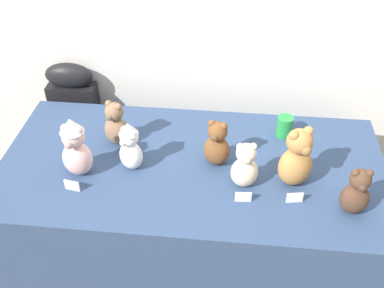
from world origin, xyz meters
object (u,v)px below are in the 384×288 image
teddy_bear_blush (75,148)px  instrument_case (80,131)px  party_cup_green (285,126)px  teddy_bear_snow (130,146)px  teddy_bear_caramel (297,159)px  teddy_bear_cocoa (356,193)px  display_table (192,220)px  teddy_bear_chestnut (217,144)px  teddy_bear_cream (245,166)px  teddy_bear_mocha (116,124)px

teddy_bear_blush → instrument_case: bearing=118.9°
party_cup_green → teddy_bear_blush: bearing=-158.0°
teddy_bear_blush → teddy_bear_snow: teddy_bear_blush is taller
teddy_bear_caramel → instrument_case: bearing=122.6°
teddy_bear_cocoa → teddy_bear_snow: bearing=166.6°
party_cup_green → teddy_bear_snow: bearing=-156.0°
instrument_case → teddy_bear_cocoa: 1.72m
display_table → teddy_bear_chestnut: 0.52m
display_table → teddy_bear_snow: bearing=-169.7°
teddy_bear_blush → teddy_bear_snow: size_ratio=1.20×
teddy_bear_blush → teddy_bear_cocoa: 1.21m
teddy_bear_chestnut → instrument_case: bearing=164.2°
teddy_bear_chestnut → teddy_bear_caramel: bearing=1.1°
teddy_bear_caramel → display_table: bearing=141.0°
instrument_case → teddy_bear_cocoa: bearing=-29.1°
teddy_bear_blush → teddy_bear_cream: 0.75m
instrument_case → teddy_bear_chestnut: bearing=-32.7°
teddy_bear_chestnut → teddy_bear_snow: teddy_bear_snow is taller
instrument_case → teddy_bear_caramel: teddy_bear_caramel is taller
teddy_bear_snow → party_cup_green: (0.72, 0.32, -0.07)m
teddy_bear_mocha → instrument_case: bearing=153.5°
teddy_bear_cocoa → teddy_bear_cream: 0.47m
teddy_bear_blush → teddy_bear_caramel: (0.97, 0.04, -0.01)m
display_table → teddy_bear_caramel: bearing=-9.6°
party_cup_green → teddy_bear_cream: bearing=-117.3°
teddy_bear_cocoa → teddy_bear_snow: (-0.97, 0.18, 0.02)m
instrument_case → teddy_bear_cocoa: size_ratio=4.18×
teddy_bear_chestnut → party_cup_green: size_ratio=2.19×
instrument_case → teddy_bear_caramel: (1.23, -0.66, 0.44)m
instrument_case → teddy_bear_cream: teddy_bear_cream is taller
teddy_bear_chestnut → party_cup_green: 0.42m
teddy_bear_blush → teddy_bear_cocoa: (1.20, -0.12, -0.04)m
instrument_case → teddy_bear_mocha: teddy_bear_mocha is taller
instrument_case → party_cup_green: 1.30m
display_table → teddy_bear_caramel: 0.71m
teddy_bear_blush → teddy_bear_caramel: bearing=10.1°
display_table → instrument_case: instrument_case is taller
display_table → instrument_case: bearing=143.1°
instrument_case → teddy_bear_chestnut: (0.88, -0.56, 0.42)m
teddy_bear_chestnut → teddy_bear_mocha: bearing=-175.5°
teddy_bear_chestnut → display_table: bearing=-154.3°
teddy_bear_caramel → party_cup_green: 0.36m
party_cup_green → instrument_case: bearing=165.7°
teddy_bear_blush → teddy_bear_mocha: teddy_bear_blush is taller
display_table → teddy_bear_caramel: size_ratio=6.09×
teddy_bear_cocoa → teddy_bear_mocha: (-1.08, 0.35, 0.00)m
teddy_bear_caramel → teddy_bear_snow: bearing=148.4°
display_table → teddy_bear_cream: 0.57m
teddy_bear_snow → teddy_bear_chestnut: bearing=43.8°
instrument_case → teddy_bear_mocha: size_ratio=4.05×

